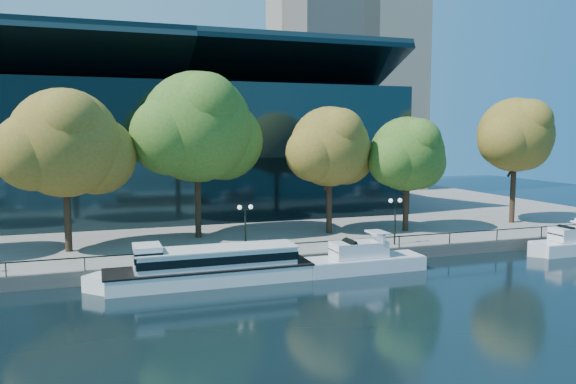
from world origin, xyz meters
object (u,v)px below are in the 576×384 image
object	(u,v)px
cruiser_far	(571,243)
lamp_1	(245,218)
cruiser_near	(359,259)
tree_5	(517,137)
lamp_2	(395,211)
tree_3	(331,148)
tour_boat	(205,265)
tree_4	(409,156)
tree_2	(199,129)
tree_1	(67,145)

from	to	relation	value
cruiser_far	lamp_1	world-z (taller)	lamp_1
cruiser_near	lamp_1	bearing A→B (deg)	153.47
tree_5	lamp_2	xyz separation A→B (m)	(-18.23, -6.59, -6.27)
lamp_2	cruiser_far	bearing A→B (deg)	-15.12
cruiser_near	cruiser_far	world-z (taller)	cruiser_near
tree_3	tree_5	bearing A→B (deg)	-1.26
cruiser_far	lamp_1	xyz separation A→B (m)	(-28.68, 4.15, 3.04)
tree_3	tour_boat	bearing A→B (deg)	-143.26
tree_3	tree_4	xyz separation A→B (m)	(7.65, -1.29, -0.74)
tree_2	lamp_1	size ratio (longest dim) A/B	3.77
tree_3	tree_5	world-z (taller)	tree_5
tree_2	tree_4	bearing A→B (deg)	-8.41
cruiser_far	tree_3	distance (m)	23.03
tree_3	lamp_2	world-z (taller)	tree_3
tree_5	lamp_2	world-z (taller)	tree_5
tree_4	lamp_2	bearing A→B (deg)	-128.86
cruiser_near	tour_boat	bearing A→B (deg)	177.89
tour_boat	tree_4	xyz separation A→B (m)	(21.88, 9.33, 7.14)
tour_boat	lamp_2	world-z (taller)	lamp_2
lamp_1	lamp_2	world-z (taller)	same
lamp_2	tour_boat	bearing A→B (deg)	-168.32
lamp_1	tree_3	bearing A→B (deg)	34.37
cruiser_near	tree_2	bearing A→B (deg)	128.23
tree_3	cruiser_far	bearing A→B (deg)	-31.41
tree_2	cruiser_near	bearing A→B (deg)	-51.77
tree_1	tree_4	world-z (taller)	tree_1
lamp_1	lamp_2	distance (m)	13.32
tree_2	lamp_2	world-z (taller)	tree_2
lamp_1	cruiser_near	bearing A→B (deg)	-26.53
cruiser_far	tree_1	xyz separation A→B (m)	(-41.82, 10.18, 8.71)
tour_boat	lamp_1	distance (m)	5.93
tree_5	lamp_1	world-z (taller)	tree_5
cruiser_near	cruiser_far	distance (m)	20.68
tree_2	tree_5	distance (m)	33.64
lamp_1	tour_boat	bearing A→B (deg)	-137.64
tour_boat	tree_4	distance (m)	24.83
tree_4	tree_5	world-z (taller)	tree_5
cruiser_near	tree_3	xyz separation A→B (m)	(2.31, 11.06, 8.23)
tree_2	cruiser_far	bearing A→B (deg)	-22.76
tour_boat	tree_5	bearing A→B (deg)	15.98
cruiser_far	tree_2	bearing A→B (deg)	157.24
tree_4	lamp_1	distance (m)	19.39
tree_1	lamp_2	size ratio (longest dim) A/B	3.28
tree_2	lamp_2	distance (m)	18.98
tour_boat	cruiser_far	size ratio (longest dim) A/B	1.75
tree_4	tree_5	size ratio (longest dim) A/B	0.84
tree_2	tree_1	bearing A→B (deg)	-166.34
tree_3	tree_4	bearing A→B (deg)	-9.55
tree_3	tree_5	size ratio (longest dim) A/B	0.91
cruiser_far	lamp_1	size ratio (longest dim) A/B	2.26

